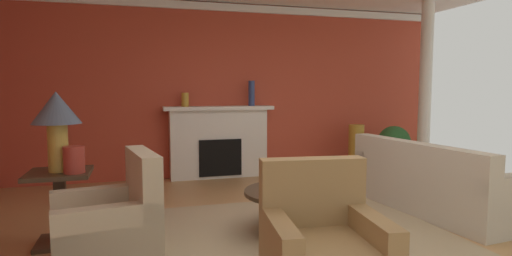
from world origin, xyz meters
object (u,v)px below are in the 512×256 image
table_lamp (57,116)px  potted_plant (394,145)px  fireplace (219,144)px  vase_mantel_left (185,100)px  vase_on_side_table (74,160)px  vase_tall_corner (356,149)px  side_table (61,203)px  armchair_facing_fireplace (323,255)px  armchair_near_window (110,230)px  vase_mantel_right (252,93)px  coffee_table (293,201)px  sofa (434,187)px

table_lamp → potted_plant: (5.00, 1.99, -0.73)m
fireplace → vase_mantel_left: size_ratio=8.14×
vase_mantel_left → vase_on_side_table: 2.96m
vase_mantel_left → vase_tall_corner: bearing=-4.9°
vase_tall_corner → vase_on_side_table: 4.87m
table_lamp → side_table: bearing=-90.0°
potted_plant → armchair_facing_fireplace: bearing=-130.2°
potted_plant → armchair_near_window: bearing=-149.6°
armchair_facing_fireplace → vase_mantel_right: size_ratio=2.28×
fireplace → armchair_near_window: fireplace is taller
vase_mantel_left → vase_on_side_table: size_ratio=0.89×
vase_mantel_left → vase_on_side_table: (-1.32, -2.60, -0.47)m
vase_mantel_right → vase_on_side_table: size_ratio=1.67×
armchair_near_window → potted_plant: 5.25m
potted_plant → vase_mantel_right: bearing=168.6°
coffee_table → vase_mantel_left: vase_mantel_left is taller
vase_tall_corner → vase_on_side_table: size_ratio=3.40×
vase_tall_corner → potted_plant: vase_tall_corner is taller
vase_mantel_right → sofa: bearing=-58.7°
armchair_facing_fireplace → potted_plant: bearing=49.8°
vase_mantel_left → vase_on_side_table: bearing=-117.0°
coffee_table → vase_tall_corner: (2.18, 2.58, 0.09)m
side_table → table_lamp: table_lamp is taller
fireplace → vase_tall_corner: (2.38, -0.30, -0.14)m
vase_mantel_right → vase_on_side_table: vase_mantel_right is taller
vase_mantel_right → potted_plant: (2.43, -0.49, -0.90)m
coffee_table → vase_tall_corner: bearing=49.8°
armchair_near_window → vase_tall_corner: 4.87m
armchair_near_window → vase_tall_corner: armchair_near_window is taller
fireplace → side_table: (-2.02, -2.53, -0.16)m
armchair_facing_fireplace → coffee_table: size_ratio=0.95×
vase_mantel_left → coffee_table: bearing=-75.2°
armchair_facing_fireplace → vase_on_side_table: (-1.80, 1.50, 0.52)m
coffee_table → armchair_near_window: bearing=-170.1°
coffee_table → vase_mantel_right: bearing=82.9°
armchair_near_window → table_lamp: 1.23m
armchair_facing_fireplace → vase_mantel_left: vase_mantel_left is taller
sofa → table_lamp: bearing=178.7°
vase_on_side_table → vase_mantel_left: bearing=63.0°
vase_mantel_left → armchair_near_window: bearing=-107.6°
table_lamp → vase_mantel_left: 2.89m
sofa → armchair_facing_fireplace: size_ratio=2.29×
armchair_facing_fireplace → potted_plant: armchair_facing_fireplace is taller
table_lamp → potted_plant: bearing=21.7°
armchair_facing_fireplace → table_lamp: table_lamp is taller
armchair_near_window → side_table: 0.82m
armchair_near_window → vase_mantel_left: bearing=72.4°
armchair_facing_fireplace → table_lamp: (-1.95, 1.62, 0.92)m
armchair_near_window → side_table: bearing=126.0°
table_lamp → coffee_table: bearing=-9.1°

